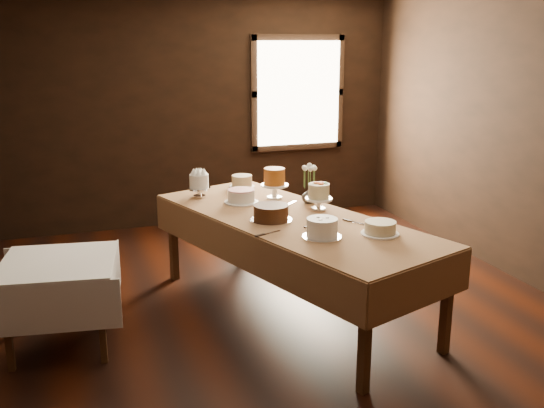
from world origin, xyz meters
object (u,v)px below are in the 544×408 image
(cake_caramel, at_px, (274,185))
(flower_vase, at_px, (309,195))
(cake_swirl, at_px, (322,229))
(cake_meringue, at_px, (199,186))
(display_table, at_px, (292,225))
(cake_server_d, at_px, (292,203))
(cake_server_a, at_px, (320,224))
(cake_speckled, at_px, (242,182))
(cake_cream, at_px, (380,228))
(cake_lattice, at_px, (241,197))
(cake_chocolate, at_px, (271,213))
(cake_flowers, at_px, (319,198))
(cake_server_b, at_px, (360,223))
(cake_server_c, at_px, (263,209))
(side_table, at_px, (58,271))
(cake_server_e, at_px, (273,232))

(cake_caramel, height_order, flower_vase, cake_caramel)
(cake_swirl, bearing_deg, cake_caramel, 87.82)
(cake_meringue, bearing_deg, display_table, -57.44)
(cake_caramel, bearing_deg, cake_server_d, -66.20)
(cake_caramel, xyz_separation_m, cake_server_a, (0.08, -0.90, -0.12))
(cake_speckled, distance_m, cake_cream, 1.89)
(cake_cream, distance_m, cake_server_a, 0.50)
(cake_lattice, relative_size, cake_chocolate, 0.80)
(cake_chocolate, height_order, cake_flowers, cake_flowers)
(cake_speckled, bearing_deg, cake_meringue, -152.93)
(cake_meringue, distance_m, cake_caramel, 0.70)
(cake_server_a, bearing_deg, cake_caramel, 77.94)
(cake_chocolate, distance_m, cake_server_b, 0.72)
(cake_meringue, distance_m, cake_server_b, 1.63)
(cake_flowers, bearing_deg, cake_server_d, 116.51)
(cake_chocolate, height_order, cake_server_d, cake_chocolate)
(cake_swirl, distance_m, cake_server_c, 0.90)
(side_table, xyz_separation_m, cake_swirl, (1.87, -0.56, 0.30))
(cake_speckled, bearing_deg, cake_server_b, -70.10)
(flower_vase, bearing_deg, cake_meringue, 149.35)
(cake_chocolate, xyz_separation_m, cake_server_b, (0.65, -0.31, -0.06))
(cake_cream, height_order, cake_server_d, cake_cream)
(cake_meringue, xyz_separation_m, cake_caramel, (0.65, -0.27, 0.02))
(display_table, height_order, cake_meringue, cake_meringue)
(cake_chocolate, relative_size, cake_server_b, 1.58)
(cake_server_d, bearing_deg, flower_vase, -58.48)
(cake_speckled, relative_size, flower_vase, 1.93)
(side_table, distance_m, cake_server_b, 2.34)
(cake_caramel, xyz_separation_m, cake_swirl, (-0.05, -1.21, -0.06))
(cake_chocolate, distance_m, cake_server_c, 0.35)
(cake_swirl, height_order, cake_server_c, cake_swirl)
(cake_server_b, bearing_deg, cake_server_c, -167.57)
(side_table, xyz_separation_m, cake_chocolate, (1.66, -0.03, 0.30))
(flower_vase, bearing_deg, cake_server_d, 162.96)
(cake_speckled, relative_size, cake_server_d, 1.13)
(cake_chocolate, height_order, cake_server_c, cake_chocolate)
(cake_chocolate, xyz_separation_m, cake_server_c, (0.04, 0.35, -0.06))
(cake_cream, relative_size, cake_server_d, 1.36)
(cake_server_b, xyz_separation_m, cake_server_e, (-0.74, 0.01, 0.00))
(cake_caramel, bearing_deg, side_table, -161.40)
(display_table, bearing_deg, cake_lattice, 114.52)
(cake_chocolate, relative_size, cake_server_e, 1.58)
(side_table, relative_size, cake_flowers, 3.84)
(display_table, height_order, flower_vase, flower_vase)
(cake_caramel, xyz_separation_m, flower_vase, (0.24, -0.25, -0.06))
(cake_swirl, bearing_deg, side_table, 163.33)
(display_table, xyz_separation_m, cake_server_e, (-0.29, -0.34, 0.07))
(cake_swirl, distance_m, cake_server_e, 0.39)
(cake_server_a, height_order, flower_vase, flower_vase)
(display_table, height_order, cake_server_b, cake_server_b)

